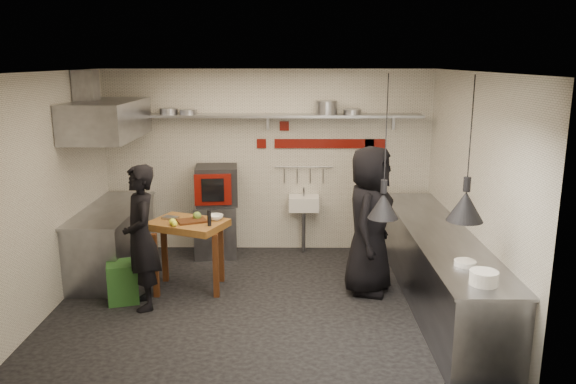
{
  "coord_description": "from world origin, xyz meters",
  "views": [
    {
      "loc": [
        0.37,
        -6.43,
        2.93
      ],
      "look_at": [
        0.32,
        0.3,
        1.34
      ],
      "focal_mm": 35.0,
      "sensor_mm": 36.0,
      "label": 1
    }
  ],
  "objects_px": {
    "combi_oven": "(217,185)",
    "prep_table": "(189,255)",
    "oven_stand": "(216,230)",
    "chef_left": "(141,238)",
    "green_bin": "(123,282)",
    "chef_right": "(369,221)"
  },
  "relations": [
    {
      "from": "oven_stand",
      "to": "combi_oven",
      "type": "height_order",
      "value": "combi_oven"
    },
    {
      "from": "oven_stand",
      "to": "green_bin",
      "type": "distance_m",
      "value": 1.94
    },
    {
      "from": "chef_left",
      "to": "oven_stand",
      "type": "bearing_deg",
      "value": 137.88
    },
    {
      "from": "green_bin",
      "to": "chef_right",
      "type": "relative_size",
      "value": 0.26
    },
    {
      "from": "green_bin",
      "to": "chef_left",
      "type": "bearing_deg",
      "value": -25.92
    },
    {
      "from": "oven_stand",
      "to": "chef_left",
      "type": "relative_size",
      "value": 0.46
    },
    {
      "from": "combi_oven",
      "to": "prep_table",
      "type": "distance_m",
      "value": 1.51
    },
    {
      "from": "green_bin",
      "to": "chef_left",
      "type": "xyz_separation_m",
      "value": [
        0.3,
        -0.15,
        0.62
      ]
    },
    {
      "from": "oven_stand",
      "to": "combi_oven",
      "type": "xyz_separation_m",
      "value": [
        0.03,
        0.06,
        0.69
      ]
    },
    {
      "from": "combi_oven",
      "to": "green_bin",
      "type": "relative_size",
      "value": 1.23
    },
    {
      "from": "prep_table",
      "to": "chef_right",
      "type": "distance_m",
      "value": 2.37
    },
    {
      "from": "combi_oven",
      "to": "prep_table",
      "type": "relative_size",
      "value": 0.67
    },
    {
      "from": "chef_left",
      "to": "chef_right",
      "type": "xyz_separation_m",
      "value": [
        2.77,
        0.48,
        0.08
      ]
    },
    {
      "from": "oven_stand",
      "to": "chef_left",
      "type": "xyz_separation_m",
      "value": [
        -0.63,
        -1.84,
        0.47
      ]
    },
    {
      "from": "oven_stand",
      "to": "green_bin",
      "type": "xyz_separation_m",
      "value": [
        -0.93,
        -1.69,
        -0.15
      ]
    },
    {
      "from": "combi_oven",
      "to": "green_bin",
      "type": "distance_m",
      "value": 2.17
    },
    {
      "from": "chef_left",
      "to": "green_bin",
      "type": "bearing_deg",
      "value": -139.24
    },
    {
      "from": "green_bin",
      "to": "combi_oven",
      "type": "bearing_deg",
      "value": 61.35
    },
    {
      "from": "oven_stand",
      "to": "prep_table",
      "type": "distance_m",
      "value": 1.31
    },
    {
      "from": "green_bin",
      "to": "prep_table",
      "type": "relative_size",
      "value": 0.54
    },
    {
      "from": "green_bin",
      "to": "chef_left",
      "type": "height_order",
      "value": "chef_left"
    },
    {
      "from": "combi_oven",
      "to": "prep_table",
      "type": "xyz_separation_m",
      "value": [
        -0.2,
        -1.36,
        -0.63
      ]
    }
  ]
}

